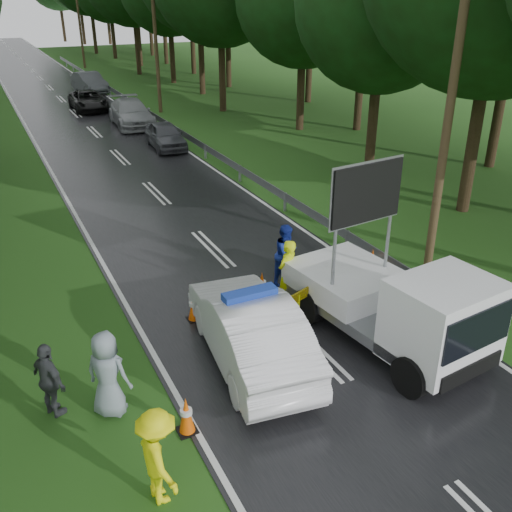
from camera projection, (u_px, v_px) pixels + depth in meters
ground at (311, 346)px, 13.11m from camera, size 160.00×160.00×0.00m
road at (75, 114)px, 37.51m from camera, size 7.00×140.00×0.02m
guardrail at (131, 102)px, 38.48m from camera, size 0.12×60.06×0.70m
utility_pole_near at (452, 91)px, 14.65m from camera, size 1.40×0.24×10.00m
utility_pole_mid at (155, 31)px, 35.80m from camera, size 1.40×0.24×10.00m
utility_pole_far at (79, 15)px, 56.95m from camera, size 1.40×0.24×10.00m
police_sedan at (250, 329)px, 12.30m from camera, size 2.22×4.95×1.73m
work_truck at (398, 305)px, 12.65m from camera, size 2.77×5.25×4.01m
barrier at (317, 291)px, 13.89m from camera, size 2.35×0.91×1.03m
officer at (287, 273)px, 14.54m from camera, size 0.77×0.68×1.77m
civilian at (287, 254)px, 15.58m from camera, size 1.05×0.98×1.73m
bystander_left at (158, 457)px, 8.85m from camera, size 0.75×1.17×1.72m
bystander_mid at (50, 380)px, 10.69m from camera, size 0.75×1.00×1.57m
bystander_right at (108, 374)px, 10.69m from camera, size 1.03×1.01×1.79m
queue_car_first at (165, 135)px, 29.13m from camera, size 1.76×3.92×1.31m
queue_car_second at (131, 113)px, 33.89m from camera, size 2.45×5.32×1.51m
queue_car_third at (88, 101)px, 38.29m from camera, size 2.18×4.63×1.28m
queue_car_fourth at (90, 83)px, 44.76m from camera, size 2.21×4.89×1.56m
cone_near_left at (186, 415)px, 10.42m from camera, size 0.37×0.37×0.77m
cone_center at (251, 320)px, 13.41m from camera, size 0.37×0.37×0.79m
cone_far at (262, 286)px, 14.98m from camera, size 0.36×0.36×0.77m
cone_left_mid at (194, 307)px, 14.00m from camera, size 0.35×0.35×0.75m
cone_right at (372, 261)px, 16.33m from camera, size 0.36×0.36×0.76m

